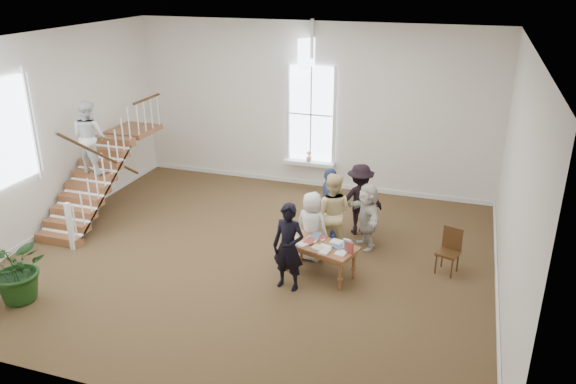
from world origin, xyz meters
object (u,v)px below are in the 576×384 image
(library_table, at_px, (320,248))
(side_chair, at_px, (450,248))
(police_officer, at_px, (288,247))
(floor_plant, at_px, (18,269))
(elderly_woman, at_px, (312,226))
(woman_cluster_a, at_px, (329,204))
(person_yellow, at_px, (332,213))
(woman_cluster_b, at_px, (360,199))
(woman_cluster_c, at_px, (367,216))

(library_table, distance_m, side_chair, 2.63)
(police_officer, xyz_separation_m, floor_plant, (-4.53, -1.99, -0.20))
(elderly_woman, distance_m, woman_cluster_a, 1.11)
(police_officer, height_order, side_chair, police_officer)
(elderly_woman, height_order, person_yellow, person_yellow)
(person_yellow, xyz_separation_m, woman_cluster_b, (0.39, 1.05, -0.05))
(library_table, relative_size, police_officer, 0.91)
(woman_cluster_b, relative_size, woman_cluster_c, 1.14)
(person_yellow, distance_m, woman_cluster_c, 0.82)
(elderly_woman, height_order, side_chair, elderly_woman)
(elderly_woman, relative_size, woman_cluster_c, 1.02)
(elderly_woman, xyz_separation_m, floor_plant, (-4.63, -3.24, -0.08))
(woman_cluster_a, bearing_deg, library_table, 172.85)
(woman_cluster_a, relative_size, side_chair, 1.77)
(person_yellow, xyz_separation_m, woman_cluster_c, (0.69, 0.40, -0.15))
(elderly_woman, distance_m, person_yellow, 0.60)
(floor_plant, xyz_separation_m, side_chair, (7.42, 3.60, -0.15))
(floor_plant, bearing_deg, library_table, 27.92)
(police_officer, bearing_deg, library_table, 63.60)
(library_table, relative_size, floor_plant, 1.18)
(woman_cluster_a, bearing_deg, woman_cluster_c, -118.21)
(library_table, xyz_separation_m, police_officer, (-0.45, -0.65, 0.27))
(floor_plant, bearing_deg, person_yellow, 37.18)
(police_officer, bearing_deg, side_chair, 37.38)
(woman_cluster_a, bearing_deg, side_chair, -121.03)
(library_table, xyz_separation_m, woman_cluster_b, (0.34, 2.15, 0.24))
(elderly_woman, xyz_separation_m, person_yellow, (0.30, 0.50, 0.14))
(woman_cluster_a, bearing_deg, woman_cluster_b, -68.81)
(woman_cluster_b, bearing_deg, library_table, 55.36)
(woman_cluster_a, height_order, side_chair, woman_cluster_a)
(library_table, distance_m, woman_cluster_c, 1.64)
(library_table, bearing_deg, elderly_woman, 137.27)
(library_table, bearing_deg, floor_plant, -134.95)
(elderly_woman, xyz_separation_m, woman_cluster_c, (0.99, 0.90, -0.01))
(library_table, bearing_deg, person_yellow, 109.68)
(woman_cluster_b, distance_m, floor_plant, 7.17)
(police_officer, bearing_deg, person_yellow, 85.41)
(floor_plant, bearing_deg, side_chair, 25.87)
(woman_cluster_c, bearing_deg, floor_plant, -87.23)
(woman_cluster_b, bearing_deg, floor_plant, 16.43)
(police_officer, distance_m, woman_cluster_c, 2.42)
(police_officer, height_order, elderly_woman, police_officer)
(woman_cluster_a, distance_m, side_chair, 2.82)
(police_officer, xyz_separation_m, person_yellow, (0.40, 1.75, 0.02))
(police_officer, height_order, person_yellow, person_yellow)
(person_yellow, relative_size, woman_cluster_a, 1.07)
(person_yellow, bearing_deg, woman_cluster_b, -113.41)
(woman_cluster_a, bearing_deg, elderly_woman, 159.44)
(police_officer, xyz_separation_m, side_chair, (2.89, 1.61, -0.35))
(person_yellow, height_order, side_chair, person_yellow)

